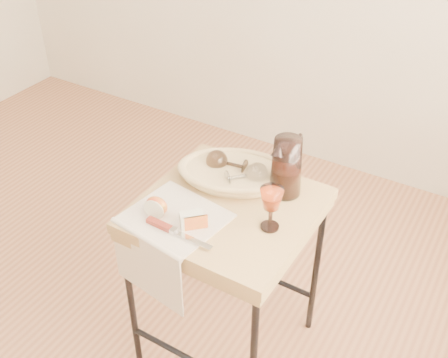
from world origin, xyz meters
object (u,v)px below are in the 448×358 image
Objects in this scene: apple_half at (157,206)px; goblet_lying_a at (229,164)px; tea_towel at (175,218)px; side_table at (227,281)px; goblet_lying_b at (244,176)px; pitcher at (286,166)px; bread_basket at (234,174)px; table_knife at (176,232)px; wine_goblet at (271,209)px.

goblet_lying_a is at bearing 64.30° from apple_half.
tea_towel is 2.33× the size of goblet_lying_a.
goblet_lying_b reaches higher than side_table.
pitcher reaches higher than goblet_lying_b.
apple_half is (-0.17, -0.16, 0.39)m from side_table.
bread_basket is 0.06m from goblet_lying_b.
goblet_lying_b is at bearing 47.98° from apple_half.
goblet_lying_b is at bearing 74.71° from tea_towel.
pitcher reaches higher than side_table.
table_knife reaches higher than tea_towel.
wine_goblet is (0.17, -0.03, 0.43)m from side_table.
tea_towel is 0.30m from goblet_lying_a.
tea_towel is 0.08m from table_knife.
wine_goblet reaches higher than bread_basket.
wine_goblet is at bearing 136.98° from goblet_lying_a.
wine_goblet is at bearing -85.95° from goblet_lying_b.
table_knife is (0.05, -0.06, 0.01)m from tea_towel.
goblet_lying_b is 0.52× the size of pitcher.
goblet_lying_a reaches higher than bread_basket.
goblet_lying_a is 0.51× the size of pitcher.
wine_goblet is 2.04× the size of apple_half.
goblet_lying_a is 0.32m from apple_half.
bread_basket reaches higher than side_table.
side_table is 9.58× the size of apple_half.
tea_towel is 4.01× the size of apple_half.
wine_goblet is (0.25, -0.17, 0.02)m from goblet_lying_a.
side_table is at bearing 33.25° from apple_half.
tea_towel is 0.28m from bread_basket.
table_knife is (-0.23, -0.18, -0.06)m from wine_goblet.
pitcher is at bearing 65.23° from table_knife.
tea_towel is at bearing -160.16° from goblet_lying_b.
goblet_lying_a is 0.36m from table_knife.
wine_goblet is at bearing 30.72° from tea_towel.
table_knife is (0.02, -0.36, -0.04)m from goblet_lying_a.
tea_towel is 1.19× the size of pitcher.
bread_basket is 1.48× the size of table_knife.
goblet_lying_a is 0.54× the size of table_knife.
tea_towel is 1.96× the size of wine_goblet.
tea_towel reaches higher than side_table.
pitcher is at bearing 175.95° from goblet_lying_a.
tea_towel is at bearing -127.71° from side_table.
goblet_lying_b is (0.08, -0.04, 0.00)m from goblet_lying_a.
bread_basket is at bearing 110.85° from side_table.
apple_half is at bearing -132.31° from bread_basket.
goblet_lying_a is at bearing 92.73° from tea_towel.
side_table is 5.52× the size of goblet_lying_b.
apple_half is (-0.34, -0.13, -0.04)m from wine_goblet.
apple_half is (-0.30, -0.32, -0.06)m from pitcher.
pitcher is 1.65× the size of wine_goblet.
wine_goblet is (0.17, -0.14, 0.02)m from goblet_lying_b.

